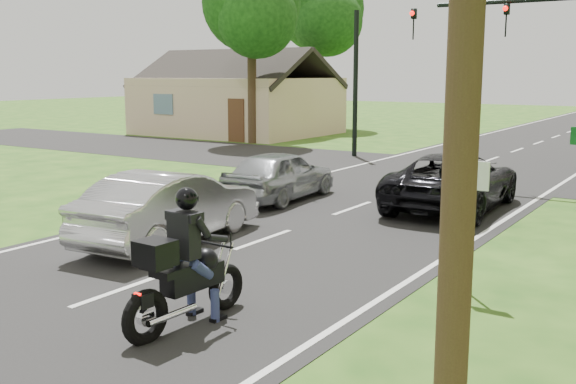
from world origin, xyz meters
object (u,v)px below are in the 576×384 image
object	(u,v)px
dark_suv	(453,181)
silver_suv	(280,175)
traffic_signal	(550,50)
sign_white	(471,194)
silver_sedan	(170,207)
motorcycle_rider	(184,272)

from	to	relation	value
dark_suv	silver_suv	world-z (taller)	dark_suv
traffic_signal	sign_white	size ratio (longest dim) A/B	3.00
silver_sedan	sign_white	bearing A→B (deg)	176.52
motorcycle_rider	silver_sedan	bearing A→B (deg)	138.20
motorcycle_rider	traffic_signal	bearing A→B (deg)	87.45
motorcycle_rider	silver_sedan	world-z (taller)	motorcycle_rider
motorcycle_rider	silver_sedan	distance (m)	4.81
motorcycle_rider	dark_suv	world-z (taller)	motorcycle_rider
dark_suv	silver_sedan	bearing A→B (deg)	58.43
silver_sedan	silver_suv	xyz separation A→B (m)	(-0.76, 5.16, -0.05)
silver_sedan	traffic_signal	size ratio (longest dim) A/B	0.71
silver_sedan	silver_suv	bearing A→B (deg)	-86.81
dark_suv	sign_white	size ratio (longest dim) A/B	2.44
traffic_signal	silver_suv	bearing A→B (deg)	-132.78
motorcycle_rider	dark_suv	size ratio (longest dim) A/B	0.44
sign_white	silver_suv	bearing A→B (deg)	144.38
dark_suv	silver_suv	bearing A→B (deg)	15.51
motorcycle_rider	dark_suv	distance (m)	10.00
motorcycle_rider	silver_suv	distance (m)	9.52
silver_sedan	silver_suv	size ratio (longest dim) A/B	1.10
silver_sedan	traffic_signal	xyz separation A→B (m)	(4.83, 11.20, 3.38)
dark_suv	silver_suv	xyz separation A→B (m)	(-4.42, -1.44, -0.02)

